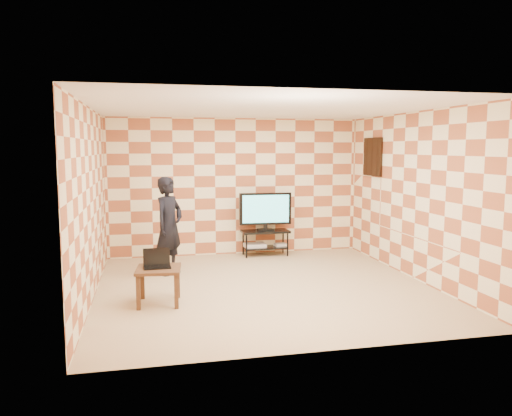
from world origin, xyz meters
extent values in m
plane|color=tan|center=(0.00, 0.00, 0.00)|extent=(5.00, 5.00, 0.00)
cube|color=#F8E8B7|center=(0.00, 2.50, 1.35)|extent=(5.00, 0.02, 2.70)
cube|color=#F8E8B7|center=(0.00, -2.50, 1.35)|extent=(5.00, 0.02, 2.70)
cube|color=#F8E8B7|center=(-2.50, 0.00, 1.35)|extent=(0.02, 5.00, 2.70)
cube|color=#F8E8B7|center=(2.50, 0.00, 1.35)|extent=(0.02, 5.00, 2.70)
cube|color=white|center=(0.00, 0.00, 2.70)|extent=(5.00, 5.00, 0.02)
cube|color=black|center=(2.47, 1.55, 1.95)|extent=(0.04, 0.72, 0.72)
cube|color=black|center=(2.47, 1.55, 1.95)|extent=(0.04, 0.03, 0.68)
cube|color=black|center=(2.47, 1.55, 1.95)|extent=(0.04, 0.68, 0.03)
cube|color=black|center=(0.54, 2.20, 0.48)|extent=(0.94, 0.42, 0.04)
cube|color=black|center=(0.54, 2.20, 0.16)|extent=(0.84, 0.37, 0.03)
cylinder|color=black|center=(0.12, 2.03, 0.25)|extent=(0.03, 0.03, 0.50)
cylinder|color=black|center=(0.12, 2.37, 0.25)|extent=(0.03, 0.03, 0.50)
cylinder|color=black|center=(0.95, 2.03, 0.25)|extent=(0.03, 0.03, 0.50)
cylinder|color=black|center=(0.95, 2.37, 0.25)|extent=(0.03, 0.03, 0.50)
cube|color=black|center=(0.54, 2.20, 0.52)|extent=(0.31, 0.21, 0.03)
cube|color=black|center=(0.54, 2.20, 0.58)|extent=(0.08, 0.06, 0.09)
cube|color=black|center=(0.54, 2.20, 0.93)|extent=(1.03, 0.11, 0.63)
cube|color=#45B9BC|center=(0.54, 2.16, 0.93)|extent=(0.92, 0.04, 0.54)
cube|color=silver|center=(0.33, 2.23, 0.21)|extent=(0.43, 0.32, 0.07)
cube|color=silver|center=(0.85, 2.22, 0.20)|extent=(0.26, 0.21, 0.05)
cube|color=#3D2515|center=(-1.60, -0.49, 0.48)|extent=(0.65, 0.65, 0.04)
cube|color=#3D2515|center=(-1.87, -0.71, 0.23)|extent=(0.06, 0.06, 0.46)
cube|color=#3D2515|center=(-1.82, -0.22, 0.23)|extent=(0.06, 0.06, 0.46)
cube|color=#3D2515|center=(-1.38, -0.76, 0.23)|extent=(0.06, 0.06, 0.46)
cube|color=#3D2515|center=(-1.33, -0.27, 0.23)|extent=(0.06, 0.06, 0.46)
cube|color=black|center=(-1.61, -0.47, 0.51)|extent=(0.37, 0.27, 0.02)
cube|color=black|center=(-1.62, -0.34, 0.63)|extent=(0.36, 0.07, 0.23)
imported|color=black|center=(-1.38, 1.15, 0.82)|extent=(0.69, 0.71, 1.64)
camera|label=1|loc=(-1.71, -7.24, 2.12)|focal=35.00mm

